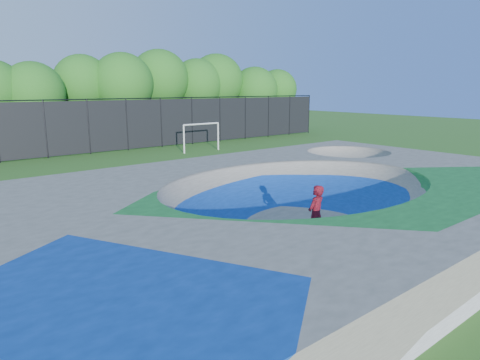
% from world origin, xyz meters
% --- Properties ---
extents(ground, '(120.00, 120.00, 0.00)m').
position_xyz_m(ground, '(0.00, 0.00, 0.00)').
color(ground, '#2B5C19').
rests_on(ground, ground).
extents(skate_deck, '(22.00, 14.00, 1.50)m').
position_xyz_m(skate_deck, '(0.00, 0.00, 0.75)').
color(skate_deck, gray).
rests_on(skate_deck, ground).
extents(skater, '(0.76, 0.57, 1.89)m').
position_xyz_m(skater, '(-1.37, -1.91, 0.94)').
color(skater, '#AE0D1E').
rests_on(skater, ground).
extents(skateboard, '(0.79, 0.28, 0.05)m').
position_xyz_m(skateboard, '(-1.37, -1.91, 0.03)').
color(skateboard, black).
rests_on(skateboard, ground).
extents(soccer_goal, '(3.29, 0.12, 2.17)m').
position_xyz_m(soccer_goal, '(7.15, 16.87, 1.51)').
color(soccer_goal, silver).
rests_on(soccer_goal, ground).
extents(fence, '(48.09, 0.09, 4.04)m').
position_xyz_m(fence, '(0.00, 21.00, 2.10)').
color(fence, black).
rests_on(fence, ground).
extents(treeline, '(51.10, 8.10, 8.43)m').
position_xyz_m(treeline, '(1.06, 26.07, 4.98)').
color(treeline, '#4D3326').
rests_on(treeline, ground).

